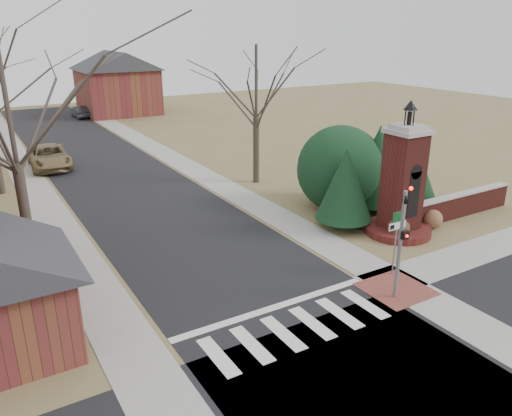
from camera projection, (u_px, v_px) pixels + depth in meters
ground at (312, 340)px, 16.13m from camera, size 120.00×120.00×0.00m
main_street at (116, 176)px, 33.86m from camera, size 8.00×70.00×0.01m
cross_street at (378, 395)px, 13.71m from camera, size 120.00×8.00×0.01m
crosswalk_zone at (298, 328)px, 16.77m from camera, size 8.00×2.20×0.02m
stop_bar at (274, 308)px, 17.98m from camera, size 8.00×0.35×0.02m
sidewalk_right_main at (187, 166)px, 36.37m from camera, size 2.00×60.00×0.02m
sidewalk_left at (34, 188)px, 31.34m from camera, size 2.00×60.00×0.02m
curb_apron at (396, 289)px, 19.26m from camera, size 2.40×2.40×0.02m
traffic_signal_pole at (402, 234)px, 17.79m from camera, size 0.28×0.41×4.50m
sign_post at (397, 230)px, 19.77m from camera, size 0.90×0.07×2.75m
brick_gate_monument at (402, 191)px, 23.77m from camera, size 3.20×3.20×6.47m
brick_garden_wall at (459, 205)px, 26.47m from camera, size 7.50×0.50×1.30m
house_distant_right at (117, 82)px, 57.43m from camera, size 8.80×8.80×7.30m
evergreen_near at (345, 184)px, 24.47m from camera, size 2.80×2.80×4.10m
evergreen_mid at (378, 164)px, 26.93m from camera, size 3.40×3.40×4.70m
evergreen_far at (417, 175)px, 27.33m from camera, size 2.40×2.40×3.30m
evergreen_mass at (341, 166)px, 27.32m from camera, size 4.80×4.80×4.80m
bare_tree_0 at (3, 83)px, 17.37m from camera, size 8.05×8.05×11.15m
bare_tree_3 at (256, 77)px, 30.37m from camera, size 7.00×7.00×9.70m
pickup_truck at (49, 157)px, 35.79m from camera, size 2.87×5.80×1.58m
distant_car at (80, 112)px, 55.73m from camera, size 1.52×4.02×1.31m
dry_shrub_left at (399, 227)px, 23.82m from camera, size 1.06×1.06×1.06m
dry_shrub_right at (433, 219)px, 25.00m from camera, size 0.97×0.97×0.97m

